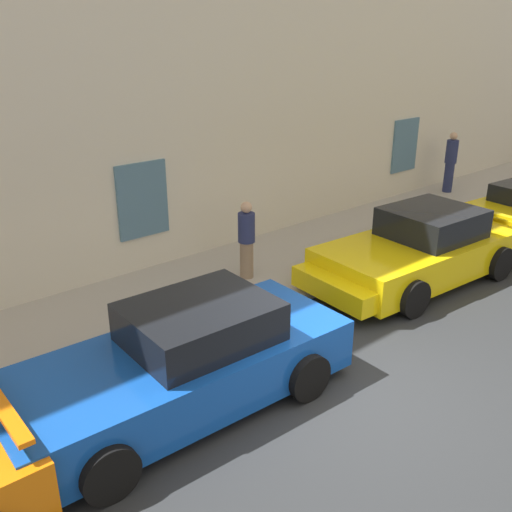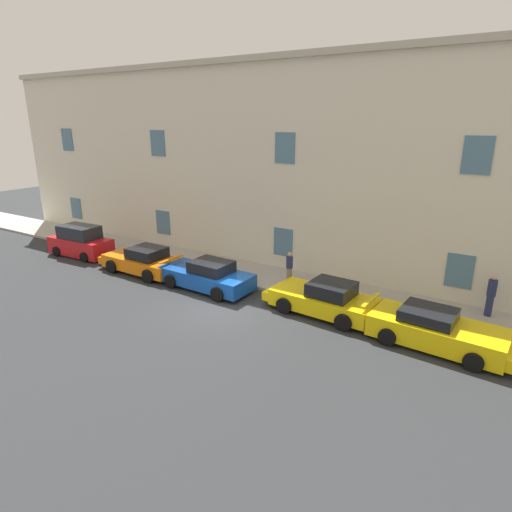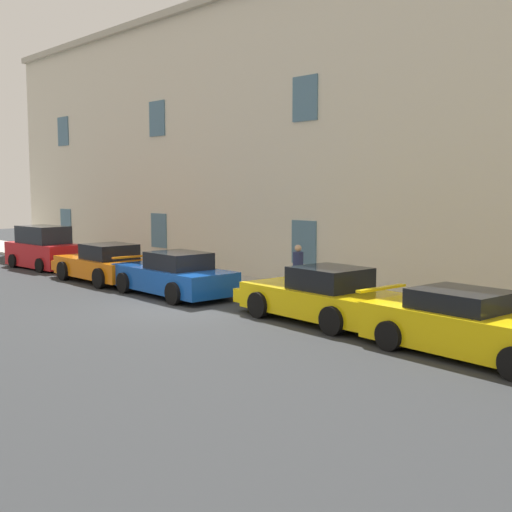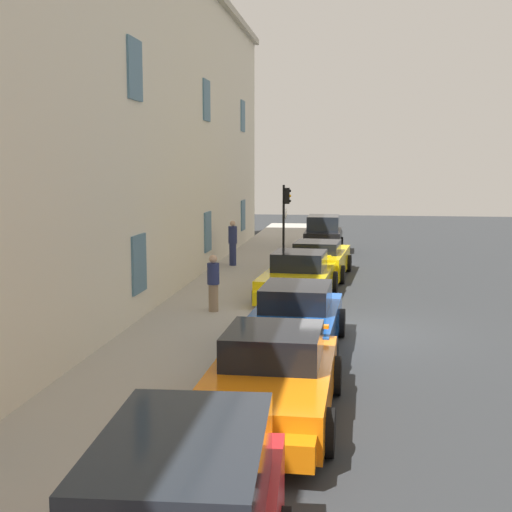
% 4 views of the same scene
% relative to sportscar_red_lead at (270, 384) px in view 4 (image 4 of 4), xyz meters
% --- Properties ---
extents(ground_plane, '(80.00, 80.00, 0.00)m').
position_rel_sportscar_red_lead_xyz_m(ground_plane, '(6.34, -1.34, -0.63)').
color(ground_plane, '#2B2D30').
extents(sidewalk, '(60.00, 3.06, 0.14)m').
position_rel_sportscar_red_lead_xyz_m(sidewalk, '(6.34, 2.63, -0.56)').
color(sidewalk, '#A8A399').
rests_on(sidewalk, ground).
extents(building_facade, '(43.06, 4.72, 10.83)m').
position_rel_sportscar_red_lead_xyz_m(building_facade, '(6.34, 6.26, 4.80)').
color(building_facade, beige).
rests_on(building_facade, ground).
extents(sportscar_red_lead, '(4.83, 2.26, 1.42)m').
position_rel_sportscar_red_lead_xyz_m(sportscar_red_lead, '(0.00, 0.00, 0.00)').
color(sportscar_red_lead, orange).
rests_on(sportscar_red_lead, ground).
extents(sportscar_yellow_flank, '(5.18, 2.24, 1.43)m').
position_rel_sportscar_red_lead_xyz_m(sportscar_yellow_flank, '(4.23, -0.02, -0.01)').
color(sportscar_yellow_flank, '#144CB2').
rests_on(sportscar_yellow_flank, ground).
extents(sportscar_white_middle, '(4.84, 2.40, 1.44)m').
position_rel_sportscar_red_lead_xyz_m(sportscar_white_middle, '(10.20, 0.36, 0.00)').
color(sportscar_white_middle, yellow).
rests_on(sportscar_white_middle, ground).
extents(sportscar_tail_end, '(5.13, 2.44, 1.34)m').
position_rel_sportscar_red_lead_xyz_m(sportscar_tail_end, '(15.05, -0.07, -0.03)').
color(sportscar_tail_end, yellow).
rests_on(sportscar_tail_end, ground).
extents(hatchback_distant, '(3.69, 1.84, 1.74)m').
position_rel_sportscar_red_lead_xyz_m(hatchback_distant, '(21.91, 0.06, 0.18)').
color(hatchback_distant, black).
rests_on(hatchback_distant, ground).
extents(traffic_light, '(0.44, 0.36, 3.14)m').
position_rel_sportscar_red_lead_xyz_m(traffic_light, '(18.04, 1.47, 1.66)').
color(traffic_light, black).
rests_on(traffic_light, sidewalk).
extents(pedestrian_admiring, '(0.36, 0.36, 1.78)m').
position_rel_sportscar_red_lead_xyz_m(pedestrian_admiring, '(16.28, 3.40, 0.43)').
color(pedestrian_admiring, navy).
rests_on(pedestrian_admiring, sidewalk).
extents(pedestrian_strolling, '(0.44, 0.44, 1.56)m').
position_rel_sportscar_red_lead_xyz_m(pedestrian_strolling, '(7.61, 2.45, 0.31)').
color(pedestrian_strolling, '#8C7259').
rests_on(pedestrian_strolling, sidewalk).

